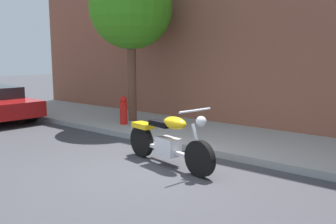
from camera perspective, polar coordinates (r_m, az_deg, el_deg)
ground_plane at (r=6.28m, az=-3.08°, el=-9.41°), size 60.00×60.00×0.00m
sidewalk at (r=8.45m, az=9.74°, el=-4.21°), size 18.25×2.63×0.14m
motorcycle at (r=6.46m, az=0.02°, el=-4.66°), size 2.19×0.78×1.11m
street_tree at (r=10.21m, az=-5.94°, el=16.19°), size 2.29×2.29×4.44m
fire_hydrant at (r=9.72m, az=-7.09°, el=-0.10°), size 0.20×0.20×0.91m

